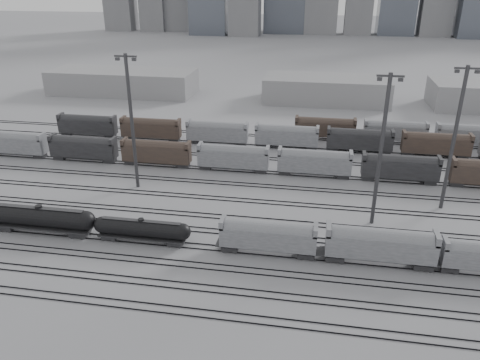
% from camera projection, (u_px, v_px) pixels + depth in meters
% --- Properties ---
extents(ground, '(900.00, 900.00, 0.00)m').
position_uv_depth(ground, '(253.00, 256.00, 69.76)').
color(ground, '#A5A5A9').
rests_on(ground, ground).
extents(tracks, '(220.00, 71.50, 0.16)m').
position_uv_depth(tracks, '(267.00, 203.00, 85.50)').
color(tracks, black).
rests_on(tracks, ground).
extents(tank_car_a, '(18.69, 3.12, 4.62)m').
position_uv_depth(tank_car_a, '(41.00, 218.00, 75.02)').
color(tank_car_a, black).
rests_on(tank_car_a, ground).
extents(tank_car_b, '(15.68, 2.61, 3.87)m').
position_uv_depth(tank_car_b, '(142.00, 229.00, 72.52)').
color(tank_car_b, black).
rests_on(tank_car_b, ground).
extents(hopper_car_a, '(14.37, 2.86, 5.14)m').
position_uv_depth(hopper_car_a, '(268.00, 235.00, 69.05)').
color(hopper_car_a, black).
rests_on(hopper_car_a, ground).
extents(hopper_car_b, '(15.48, 3.07, 5.53)m').
position_uv_depth(hopper_car_b, '(380.00, 243.00, 66.44)').
color(hopper_car_b, black).
rests_on(hopper_car_b, ground).
extents(light_mast_b, '(4.12, 0.66, 25.77)m').
position_uv_depth(light_mast_b, '(132.00, 120.00, 86.82)').
color(light_mast_b, '#3B3B3E').
rests_on(light_mast_b, ground).
extents(light_mast_c, '(4.03, 0.65, 25.22)m').
position_uv_depth(light_mast_c, '(381.00, 148.00, 73.54)').
color(light_mast_c, '#3B3B3E').
rests_on(light_mast_c, ground).
extents(light_mast_d, '(4.05, 0.65, 25.32)m').
position_uv_depth(light_mast_d, '(454.00, 137.00, 78.60)').
color(light_mast_d, '#3B3B3E').
rests_on(light_mast_d, ground).
extents(bg_string_near, '(151.00, 3.00, 5.60)m').
position_uv_depth(bg_string_near, '(314.00, 163.00, 96.21)').
color(bg_string_near, gray).
rests_on(bg_string_near, ground).
extents(bg_string_mid, '(151.00, 3.00, 5.60)m').
position_uv_depth(bg_string_mid, '(359.00, 141.00, 109.05)').
color(bg_string_mid, black).
rests_on(bg_string_mid, ground).
extents(bg_string_far, '(66.00, 3.00, 5.60)m').
position_uv_depth(bg_string_far, '(431.00, 134.00, 113.52)').
color(bg_string_far, '#46372C').
rests_on(bg_string_far, ground).
extents(warehouse_left, '(50.00, 18.00, 8.00)m').
position_uv_depth(warehouse_left, '(123.00, 82.00, 163.14)').
color(warehouse_left, gray).
rests_on(warehouse_left, ground).
extents(warehouse_mid, '(40.00, 18.00, 8.00)m').
position_uv_depth(warehouse_mid, '(326.00, 89.00, 152.17)').
color(warehouse_mid, gray).
rests_on(warehouse_mid, ground).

